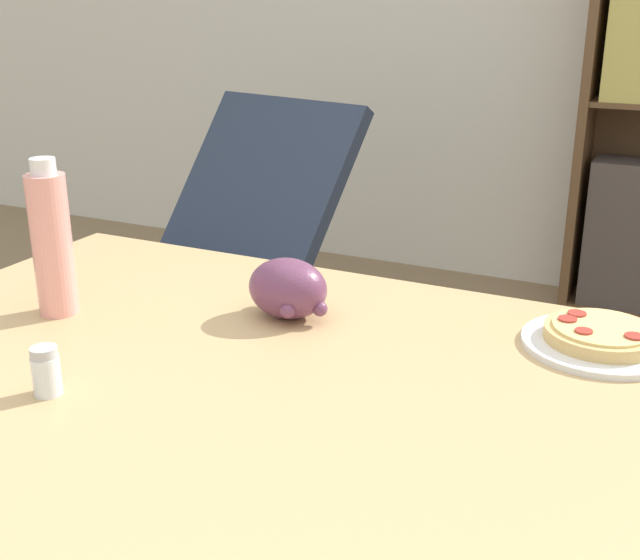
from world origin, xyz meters
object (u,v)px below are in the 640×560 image
Objects in this scene: pizza_on_plate at (601,338)px; drink_bottle at (52,242)px; grape_bunch at (288,289)px; salt_shaker at (46,371)px; lounge_chair_near at (228,283)px.

pizza_on_plate is 0.90× the size of drink_bottle.
pizza_on_plate is 1.64× the size of grape_bunch.
drink_bottle is (-0.83, -0.25, 0.11)m from pizza_on_plate.
drink_bottle reaches higher than pizza_on_plate.
grape_bunch is at bearing 66.95° from salt_shaker.
lounge_chair_near is at bearing 110.63° from drink_bottle.
salt_shaker is (-0.16, -0.38, -0.02)m from grape_bunch.
salt_shaker is at bearing -51.84° from lounge_chair_near.
lounge_chair_near is (-0.66, 1.48, -0.47)m from salt_shaker.
salt_shaker is at bearing -49.95° from drink_bottle.
grape_bunch is (-0.48, -0.10, 0.03)m from pizza_on_plate.
pizza_on_plate is at bearing -23.65° from lounge_chair_near.
grape_bunch is 0.16× the size of lounge_chair_near.
pizza_on_plate is 0.26× the size of lounge_chair_near.
lounge_chair_near is at bearing 114.13° from salt_shaker.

